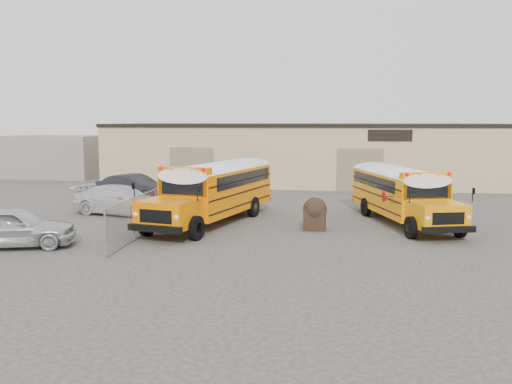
# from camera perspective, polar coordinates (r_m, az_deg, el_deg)

# --- Properties ---
(ground) EXTENTS (120.00, 120.00, 0.00)m
(ground) POSITION_cam_1_polar(r_m,az_deg,el_deg) (25.73, 2.96, -3.88)
(ground) COLOR #383734
(ground) RESTS_ON ground
(warehouse) EXTENTS (30.20, 10.20, 4.67)m
(warehouse) POSITION_cam_1_polar(r_m,az_deg,el_deg) (45.28, 4.98, 3.92)
(warehouse) COLOR #CEB97F
(warehouse) RESTS_ON ground
(chainlink_fence) EXTENTS (0.07, 18.07, 1.81)m
(chainlink_fence) POSITION_cam_1_polar(r_m,az_deg,el_deg) (29.55, -8.24, -0.73)
(chainlink_fence) COLOR gray
(chainlink_fence) RESTS_ON ground
(distant_building_left) EXTENTS (8.00, 6.00, 3.60)m
(distant_building_left) POSITION_cam_1_polar(r_m,az_deg,el_deg) (53.00, -19.47, 3.38)
(distant_building_left) COLOR gray
(distant_building_left) RESTS_ON ground
(school_bus_left) EXTENTS (4.88, 10.36, 2.95)m
(school_bus_left) POSITION_cam_1_polar(r_m,az_deg,el_deg) (33.25, 0.47, 1.61)
(school_bus_left) COLOR orange
(school_bus_left) RESTS_ON ground
(school_bus_right) EXTENTS (4.63, 9.53, 2.71)m
(school_bus_right) POSITION_cam_1_polar(r_m,az_deg,el_deg) (33.71, 10.68, 1.33)
(school_bus_right) COLOR #FF9806
(school_bus_right) RESTS_ON ground
(tarp_bundle) EXTENTS (1.09, 1.09, 1.49)m
(tarp_bundle) POSITION_cam_1_polar(r_m,az_deg,el_deg) (25.90, 5.91, -2.13)
(tarp_bundle) COLOR black
(tarp_bundle) RESTS_ON ground
(car_silver) EXTENTS (5.12, 3.13, 1.63)m
(car_silver) POSITION_cam_1_polar(r_m,az_deg,el_deg) (24.15, -23.20, -3.22)
(car_silver) COLOR silver
(car_silver) RESTS_ON ground
(car_white) EXTENTS (5.64, 3.41, 1.53)m
(car_white) POSITION_cam_1_polar(r_m,az_deg,el_deg) (30.80, -13.33, -0.79)
(car_white) COLOR silver
(car_white) RESTS_ON ground
(car_dark) EXTENTS (5.14, 3.10, 1.60)m
(car_dark) POSITION_cam_1_polar(r_m,az_deg,el_deg) (36.27, -12.05, 0.48)
(car_dark) COLOR #222227
(car_dark) RESTS_ON ground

